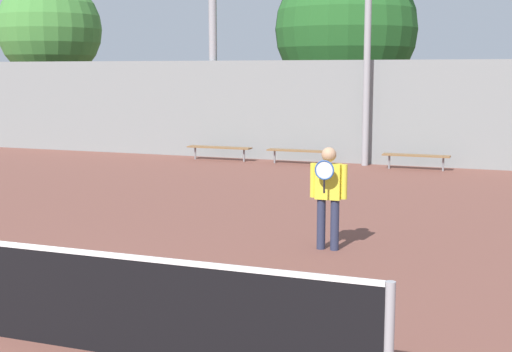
{
  "coord_description": "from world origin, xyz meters",
  "views": [
    {
      "loc": [
        6.27,
        -6.01,
        2.88
      ],
      "look_at": [
        1.7,
        6.18,
        0.96
      ],
      "focal_mm": 50.0,
      "sensor_mm": 36.0,
      "label": 1
    }
  ],
  "objects_px": {
    "bench_by_gate": "(416,156)",
    "tree_green_broad": "(346,29)",
    "bench_courtside_far": "(219,148)",
    "tennis_player": "(328,191)",
    "tree_green_tall": "(50,30)",
    "bench_adjacent_court": "(300,151)"
  },
  "relations": [
    {
      "from": "tennis_player",
      "to": "bench_by_gate",
      "type": "distance_m",
      "value": 10.06
    },
    {
      "from": "tree_green_tall",
      "to": "tennis_player",
      "type": "bearing_deg",
      "value": -42.25
    },
    {
      "from": "tennis_player",
      "to": "tree_green_broad",
      "type": "height_order",
      "value": "tree_green_broad"
    },
    {
      "from": "bench_courtside_far",
      "to": "tree_green_tall",
      "type": "relative_size",
      "value": 0.32
    },
    {
      "from": "tennis_player",
      "to": "bench_adjacent_court",
      "type": "height_order",
      "value": "tennis_player"
    },
    {
      "from": "tree_green_broad",
      "to": "tennis_player",
      "type": "bearing_deg",
      "value": -77.33
    },
    {
      "from": "bench_courtside_far",
      "to": "bench_adjacent_court",
      "type": "height_order",
      "value": "same"
    },
    {
      "from": "bench_adjacent_court",
      "to": "bench_by_gate",
      "type": "xyz_separation_m",
      "value": [
        3.55,
        -0.0,
        -0.0
      ]
    },
    {
      "from": "tree_green_tall",
      "to": "bench_adjacent_court",
      "type": "bearing_deg",
      "value": -19.53
    },
    {
      "from": "bench_adjacent_court",
      "to": "tree_green_tall",
      "type": "relative_size",
      "value": 0.31
    },
    {
      "from": "tennis_player",
      "to": "bench_by_gate",
      "type": "xyz_separation_m",
      "value": [
        -0.0,
        10.05,
        -0.56
      ]
    },
    {
      "from": "tree_green_tall",
      "to": "tree_green_broad",
      "type": "relative_size",
      "value": 0.94
    },
    {
      "from": "bench_by_gate",
      "to": "tennis_player",
      "type": "bearing_deg",
      "value": -89.99
    },
    {
      "from": "bench_by_gate",
      "to": "bench_courtside_far",
      "type": "bearing_deg",
      "value": 180.0
    },
    {
      "from": "tennis_player",
      "to": "tree_green_tall",
      "type": "bearing_deg",
      "value": 137.11
    },
    {
      "from": "bench_by_gate",
      "to": "tree_green_broad",
      "type": "distance_m",
      "value": 8.4
    },
    {
      "from": "bench_courtside_far",
      "to": "tennis_player",
      "type": "bearing_deg",
      "value": -57.99
    },
    {
      "from": "tennis_player",
      "to": "bench_courtside_far",
      "type": "xyz_separation_m",
      "value": [
        -6.28,
        10.05,
        -0.56
      ]
    },
    {
      "from": "bench_courtside_far",
      "to": "tree_green_broad",
      "type": "relative_size",
      "value": 0.3
    },
    {
      "from": "tennis_player",
      "to": "bench_by_gate",
      "type": "height_order",
      "value": "tennis_player"
    },
    {
      "from": "tennis_player",
      "to": "tree_green_tall",
      "type": "height_order",
      "value": "tree_green_tall"
    },
    {
      "from": "bench_courtside_far",
      "to": "bench_by_gate",
      "type": "xyz_separation_m",
      "value": [
        6.28,
        -0.0,
        -0.0
      ]
    }
  ]
}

